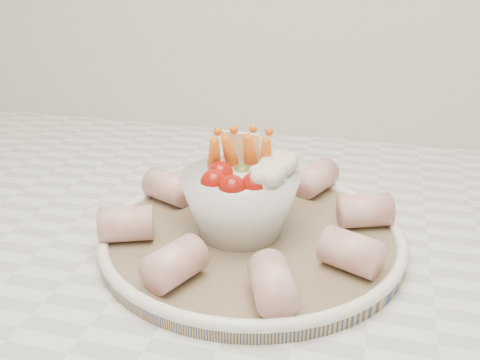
# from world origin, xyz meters

# --- Properties ---
(serving_platter) EXTENTS (0.42, 0.42, 0.02)m
(serving_platter) POSITION_xyz_m (-0.13, 1.38, 0.93)
(serving_platter) COLOR navy
(serving_platter) RESTS_ON kitchen_counter
(veggie_bowl) EXTENTS (0.12, 0.12, 0.10)m
(veggie_bowl) POSITION_xyz_m (-0.14, 1.38, 0.97)
(veggie_bowl) COLOR silver
(veggie_bowl) RESTS_ON serving_platter
(cured_meat_rolls) EXTENTS (0.30, 0.30, 0.04)m
(cured_meat_rolls) POSITION_xyz_m (-0.13, 1.38, 0.95)
(cured_meat_rolls) COLOR #BF5A57
(cured_meat_rolls) RESTS_ON serving_platter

